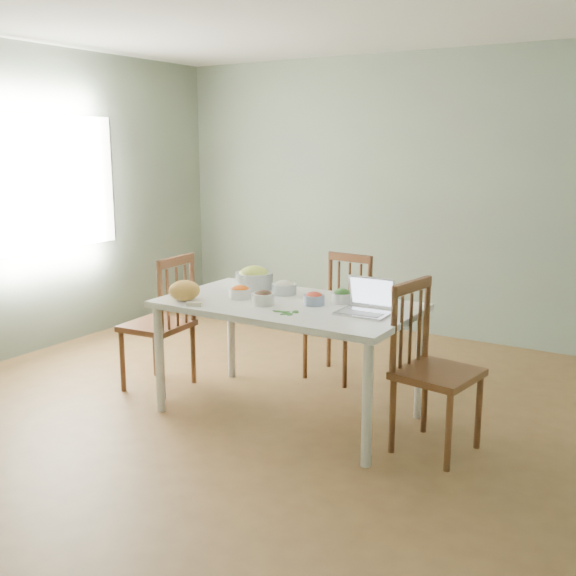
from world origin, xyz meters
The scene contains 20 objects.
floor centered at (0.00, 0.00, 0.00)m, with size 5.00×5.00×0.00m, color brown.
ceiling centered at (0.00, 0.00, 2.70)m, with size 5.00×5.00×0.00m, color white.
wall_back centered at (0.00, 2.50, 1.35)m, with size 5.00×0.00×2.70m, color gray.
wall_left centered at (-2.50, 0.00, 1.35)m, with size 0.00×5.00×2.70m, color gray.
window_left centered at (-2.48, 0.30, 1.50)m, with size 0.04×1.60×1.20m, color white.
dining_table centered at (0.23, 0.04, 0.40)m, with size 1.71×0.96×0.80m, color silver, non-canonical shape.
chair_far centered at (0.16, 0.90, 0.49)m, with size 0.43×0.41×0.98m, color #532C1A, non-canonical shape.
chair_left centered at (-0.90, -0.03, 0.52)m, with size 0.46×0.44×1.04m, color #532C1A, non-canonical shape.
chair_right centered at (1.29, 0.03, 0.52)m, with size 0.46×0.44×1.04m, color #532C1A, non-canonical shape.
bread_boule centered at (-0.41, -0.28, 0.87)m, with size 0.21×0.21×0.14m, color #B8853A.
butter_stick centered at (-0.24, -0.38, 0.82)m, with size 0.10×0.03×0.03m, color beige.
bowl_squash centered at (-0.22, 0.29, 0.88)m, with size 0.28×0.28×0.16m, color #DDE83F, non-canonical shape.
bowl_carrot centered at (-0.12, -0.03, 0.84)m, with size 0.16×0.16×0.09m, color #D06700, non-canonical shape.
bowl_onion centered at (0.07, 0.25, 0.85)m, with size 0.17×0.17×0.09m, color silver, non-canonical shape.
bowl_mushroom centered at (0.13, -0.11, 0.85)m, with size 0.15×0.15×0.10m, color #32150D, non-canonical shape.
bowl_redpep centered at (0.41, 0.07, 0.84)m, with size 0.14×0.14×0.08m, color #DD4B2E, non-canonical shape.
bowl_broccoli centered at (0.54, 0.22, 0.85)m, with size 0.15×0.15×0.09m, color #183612, non-canonical shape.
flatbread centered at (0.55, 0.41, 0.81)m, with size 0.20×0.20×0.02m, color tan.
basil_bunch centered at (0.36, -0.21, 0.81)m, with size 0.19×0.19×0.02m, color #3B7D31, non-canonical shape.
laptop centered at (0.80, 0.01, 0.91)m, with size 0.32×0.29×0.22m, color silver, non-canonical shape.
Camera 1 is at (2.55, -3.72, 1.85)m, focal length 41.99 mm.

